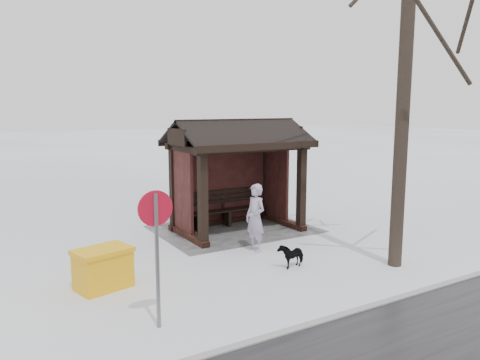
# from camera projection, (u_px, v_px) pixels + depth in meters

# --- Properties ---
(ground) EXTENTS (120.00, 120.00, 0.00)m
(ground) POSITION_uv_depth(u_px,v_px,m) (238.00, 231.00, 12.98)
(ground) COLOR white
(ground) RESTS_ON ground
(kerb) EXTENTS (120.00, 0.15, 0.06)m
(kerb) POSITION_uv_depth(u_px,v_px,m) (394.00, 300.00, 8.31)
(kerb) COLOR gray
(kerb) RESTS_ON ground
(trampled_patch) EXTENTS (4.20, 3.20, 0.02)m
(trampled_patch) POSITION_uv_depth(u_px,v_px,m) (234.00, 229.00, 13.15)
(trampled_patch) COLOR gray
(trampled_patch) RESTS_ON ground
(bus_shelter) EXTENTS (3.60, 2.40, 3.09)m
(bus_shelter) POSITION_uv_depth(u_px,v_px,m) (235.00, 153.00, 12.78)
(bus_shelter) COLOR #331B12
(bus_shelter) RESTS_ON ground
(pedestrian) EXTENTS (0.46, 0.63, 1.62)m
(pedestrian) POSITION_uv_depth(u_px,v_px,m) (255.00, 218.00, 11.04)
(pedestrian) COLOR #A79BB6
(pedestrian) RESTS_ON ground
(dog) EXTENTS (0.66, 0.40, 0.52)m
(dog) POSITION_uv_depth(u_px,v_px,m) (291.00, 255.00, 10.04)
(dog) COLOR black
(dog) RESTS_ON ground
(grit_bin) EXTENTS (1.16, 0.92, 0.78)m
(grit_bin) POSITION_uv_depth(u_px,v_px,m) (103.00, 268.00, 8.81)
(grit_bin) COLOR #EDA40D
(grit_bin) RESTS_ON ground
(road_sign) EXTENTS (0.56, 0.09, 2.17)m
(road_sign) POSITION_uv_depth(u_px,v_px,m) (156.00, 229.00, 7.08)
(road_sign) COLOR slate
(road_sign) RESTS_ON ground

